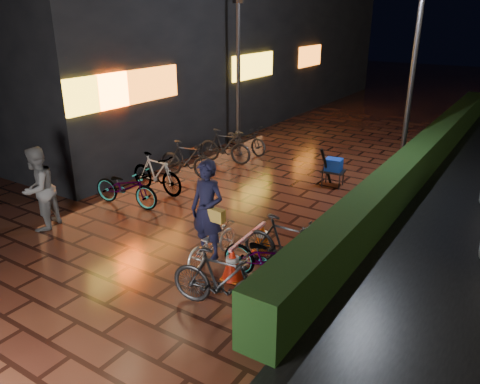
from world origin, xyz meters
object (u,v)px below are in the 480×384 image
Objects in this scene: traffic_barrier at (248,249)px; cart_assembly at (333,166)px; bystander_person at (38,189)px; cyclist at (209,225)px.

cart_assembly is (-0.33, 4.89, 0.27)m from traffic_barrier.
cyclist is (4.01, 0.81, -0.17)m from bystander_person.
bystander_person is 7.43m from cart_assembly.
cyclist is 0.86m from traffic_barrier.
bystander_person is 4.10m from cyclist.
cyclist is 1.31× the size of traffic_barrier.
bystander_person is at bearing -166.57° from traffic_barrier.
bystander_person reaches higher than traffic_barrier.
cyclist is at bearing 81.98° from bystander_person.
traffic_barrier is 1.38× the size of cart_assembly.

